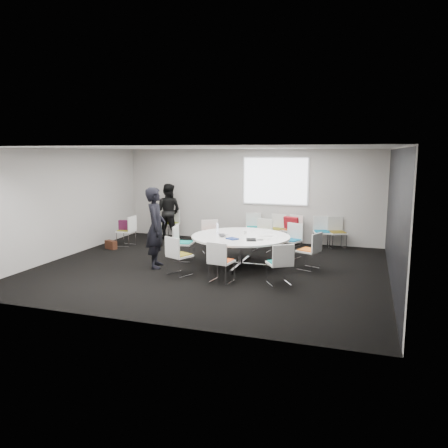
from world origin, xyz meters
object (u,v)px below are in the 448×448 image
(chair_ring_c, at_px, (262,241))
(chair_ring_g, at_px, (221,270))
(maroon_bag, at_px, (126,225))
(brown_bag, at_px, (111,245))
(person_back, at_px, (168,211))
(cup, at_px, (245,232))
(chair_ring_f, at_px, (179,263))
(chair_back_c, at_px, (292,236))
(chair_ring_a, at_px, (309,258))
(chair_ring_e, at_px, (183,250))
(chair_back_e, at_px, (337,239))
(conference_table, at_px, (241,243))
(chair_back_b, at_px, (276,235))
(chair_back_d, at_px, (322,238))
(chair_back_a, at_px, (254,234))
(chair_ring_d, at_px, (211,243))
(chair_ring_h, at_px, (279,272))
(chair_person_back, at_px, (171,229))
(chair_spare_left, at_px, (127,237))
(chair_ring_b, at_px, (291,247))
(person_main, at_px, (156,228))
(laptop, at_px, (224,235))

(chair_ring_c, height_order, chair_ring_g, same)
(maroon_bag, height_order, brown_bag, maroon_bag)
(person_back, xyz_separation_m, cup, (3.15, -2.28, -0.10))
(chair_ring_f, height_order, chair_back_c, same)
(person_back, distance_m, brown_bag, 2.24)
(chair_ring_a, xyz_separation_m, person_back, (-4.71, 2.37, 0.59))
(chair_ring_a, bearing_deg, chair_ring_e, 113.93)
(chair_back_e, bearing_deg, person_back, -21.77)
(conference_table, xyz_separation_m, chair_ring_a, (1.61, 0.14, -0.28))
(chair_back_b, xyz_separation_m, maroon_bag, (-4.08, -1.59, 0.34))
(chair_back_d, height_order, maroon_bag, chair_back_d)
(chair_back_e, height_order, maroon_bag, chair_back_e)
(chair_back_c, relative_size, person_back, 0.51)
(conference_table, relative_size, brown_bag, 6.53)
(chair_back_d, distance_m, brown_bag, 6.00)
(chair_back_a, xyz_separation_m, chair_back_e, (2.45, -0.00, 0.00))
(chair_ring_f, relative_size, maroon_bag, 2.20)
(chair_back_a, distance_m, chair_back_d, 2.02)
(chair_ring_d, relative_size, chair_back_a, 1.00)
(chair_ring_a, height_order, chair_ring_h, same)
(chair_back_e, xyz_separation_m, cup, (-2.03, -2.49, 0.50))
(chair_person_back, bearing_deg, cup, 147.27)
(chair_back_c, relative_size, chair_spare_left, 1.00)
(chair_back_c, bearing_deg, chair_back_d, -156.91)
(chair_back_b, xyz_separation_m, chair_back_e, (1.77, 0.04, 0.00))
(chair_ring_h, distance_m, chair_back_a, 4.26)
(chair_ring_b, relative_size, chair_back_d, 1.00)
(chair_ring_e, bearing_deg, chair_ring_a, 85.50)
(chair_spare_left, bearing_deg, conference_table, -106.95)
(chair_ring_e, height_order, chair_back_d, same)
(chair_ring_f, height_order, person_back, person_back)
(chair_ring_a, xyz_separation_m, brown_bag, (-5.59, 0.46, -0.16))
(chair_ring_h, relative_size, chair_person_back, 1.00)
(chair_ring_a, xyz_separation_m, chair_spare_left, (-5.38, 0.95, 0.00))
(person_main, bearing_deg, chair_back_e, -67.77)
(conference_table, height_order, chair_back_e, chair_back_e)
(chair_ring_b, height_order, chair_spare_left, same)
(chair_back_d, bearing_deg, brown_bag, 6.52)
(chair_ring_b, distance_m, chair_back_c, 1.53)
(laptop, bearing_deg, chair_ring_d, 6.36)
(chair_ring_e, xyz_separation_m, chair_spare_left, (-2.27, 1.08, 0.00))
(chair_ring_f, xyz_separation_m, cup, (1.10, 1.47, 0.50))
(chair_back_c, bearing_deg, maroon_bag, 43.11)
(chair_back_d, bearing_deg, maroon_bag, 2.54)
(person_main, relative_size, cup, 21.14)
(chair_back_a, bearing_deg, chair_back_c, 161.47)
(chair_back_c, bearing_deg, chair_spare_left, 43.17)
(chair_back_b, relative_size, brown_bag, 2.44)
(chair_back_c, bearing_deg, chair_ring_c, 80.92)
(chair_ring_e, xyz_separation_m, person_main, (-0.36, -0.78, 0.68))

